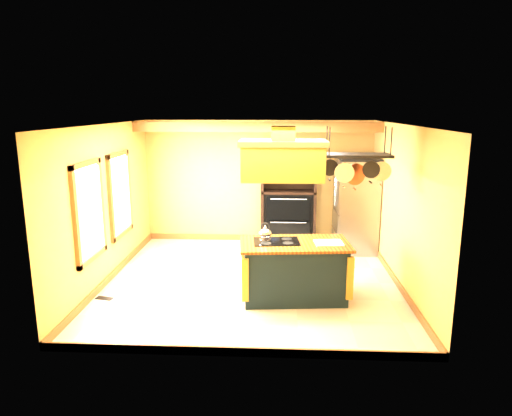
# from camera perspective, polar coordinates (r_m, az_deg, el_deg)

# --- Properties ---
(floor) EXTENTS (5.00, 5.00, 0.00)m
(floor) POSITION_cam_1_polar(r_m,az_deg,el_deg) (8.10, -0.52, -9.06)
(floor) COLOR beige
(floor) RESTS_ON ground
(ceiling) EXTENTS (5.00, 5.00, 0.00)m
(ceiling) POSITION_cam_1_polar(r_m,az_deg,el_deg) (7.54, -0.56, 10.40)
(ceiling) COLOR white
(ceiling) RESTS_ON wall_back
(wall_back) EXTENTS (5.00, 0.02, 2.70)m
(wall_back) POSITION_cam_1_polar(r_m,az_deg,el_deg) (10.16, 0.31, 3.30)
(wall_back) COLOR #BF8F45
(wall_back) RESTS_ON floor
(wall_front) EXTENTS (5.00, 0.02, 2.70)m
(wall_front) POSITION_cam_1_polar(r_m,az_deg,el_deg) (5.29, -2.16, -5.42)
(wall_front) COLOR #BF8F45
(wall_front) RESTS_ON floor
(wall_left) EXTENTS (0.02, 5.00, 2.70)m
(wall_left) POSITION_cam_1_polar(r_m,az_deg,el_deg) (8.24, -18.17, 0.49)
(wall_left) COLOR #BF8F45
(wall_left) RESTS_ON floor
(wall_right) EXTENTS (0.02, 5.00, 2.70)m
(wall_right) POSITION_cam_1_polar(r_m,az_deg,el_deg) (7.96, 17.74, 0.11)
(wall_right) COLOR #BF8F45
(wall_right) RESTS_ON floor
(ceiling_beam) EXTENTS (5.00, 0.15, 0.20)m
(ceiling_beam) POSITION_cam_1_polar(r_m,az_deg,el_deg) (9.24, 0.09, 10.11)
(ceiling_beam) COLOR brown
(ceiling_beam) RESTS_ON ceiling
(window_near) EXTENTS (0.06, 1.06, 1.56)m
(window_near) POSITION_cam_1_polar(r_m,az_deg,el_deg) (7.49, -20.10, -0.42)
(window_near) COLOR brown
(window_near) RESTS_ON wall_left
(window_far) EXTENTS (0.06, 1.06, 1.56)m
(window_far) POSITION_cam_1_polar(r_m,az_deg,el_deg) (8.77, -16.60, 1.62)
(window_far) COLOR brown
(window_far) RESTS_ON wall_left
(kitchen_island) EXTENTS (1.77, 1.09, 1.11)m
(kitchen_island) POSITION_cam_1_polar(r_m,az_deg,el_deg) (7.27, 4.78, -7.71)
(kitchen_island) COLOR black
(kitchen_island) RESTS_ON floor
(range_hood) EXTENTS (1.30, 0.73, 0.80)m
(range_hood) POSITION_cam_1_polar(r_m,az_deg,el_deg) (6.86, 3.39, 6.22)
(range_hood) COLOR #A9852A
(range_hood) RESTS_ON ceiling
(pot_rack) EXTENTS (1.05, 0.49, 0.88)m
(pot_rack) POSITION_cam_1_polar(r_m,az_deg,el_deg) (6.98, 12.53, 5.62)
(pot_rack) COLOR black
(pot_rack) RESTS_ON ceiling
(refrigerator) EXTENTS (0.83, 0.99, 1.93)m
(refrigerator) POSITION_cam_1_polar(r_m,az_deg,el_deg) (9.77, 12.33, 0.19)
(refrigerator) COLOR gray
(refrigerator) RESTS_ON floor
(hutch) EXTENTS (1.18, 0.54, 2.09)m
(hutch) POSITION_cam_1_polar(r_m,az_deg,el_deg) (10.03, 4.04, 0.09)
(hutch) COLOR black
(hutch) RESTS_ON floor
(floor_register) EXTENTS (0.30, 0.18, 0.01)m
(floor_register) POSITION_cam_1_polar(r_m,az_deg,el_deg) (7.77, -18.42, -10.65)
(floor_register) COLOR black
(floor_register) RESTS_ON floor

